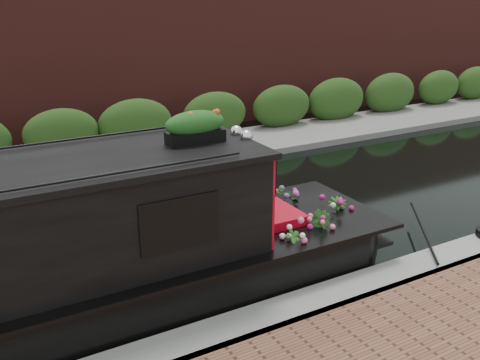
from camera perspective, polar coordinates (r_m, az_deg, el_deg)
ground at (r=9.25m, az=-12.16°, el=-6.56°), size 80.00×80.00×0.00m
near_bank_coping at (r=6.60m, az=-2.80°, el=-17.76°), size 40.00×0.60×0.50m
far_bank_path at (r=13.06m, az=-17.88°, el=0.71°), size 40.00×2.40×0.34m
far_hedge at (r=13.91m, az=-18.69°, el=1.74°), size 40.00×1.10×2.80m
far_brick_wall at (r=15.90m, az=-20.24°, el=3.72°), size 40.00×1.00×8.00m
rope_fender at (r=9.28m, az=12.93°, el=-5.28°), size 0.37×0.41×0.37m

